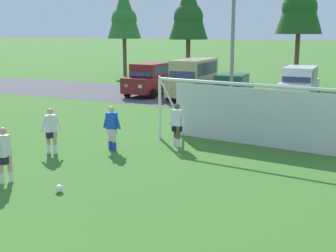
{
  "coord_description": "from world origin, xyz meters",
  "views": [
    {
      "loc": [
        6.88,
        -3.04,
        4.33
      ],
      "look_at": [
        -0.31,
        10.97,
        1.05
      ],
      "focal_mm": 49.2,
      "sensor_mm": 36.0,
      "label": 1
    }
  ],
  "objects_px": {
    "soccer_ball": "(59,189)",
    "player_striker_near": "(177,125)",
    "player_trailing_back": "(4,155)",
    "soccer_goal": "(252,113)",
    "parked_car_slot_left": "(194,78)",
    "street_lamp": "(236,33)",
    "player_winger_right": "(51,131)",
    "parked_car_slot_center": "(299,84)",
    "parked_car_slot_center_left": "(231,88)",
    "player_defender_far": "(112,128)",
    "parked_car_slot_far_left": "(151,79)"
  },
  "relations": [
    {
      "from": "soccer_ball",
      "to": "player_trailing_back",
      "type": "relative_size",
      "value": 0.13
    },
    {
      "from": "player_defender_far",
      "to": "parked_car_slot_left",
      "type": "bearing_deg",
      "value": 101.38
    },
    {
      "from": "player_defender_far",
      "to": "player_winger_right",
      "type": "relative_size",
      "value": 1.0
    },
    {
      "from": "player_defender_far",
      "to": "player_winger_right",
      "type": "distance_m",
      "value": 2.16
    },
    {
      "from": "player_defender_far",
      "to": "parked_car_slot_center",
      "type": "distance_m",
      "value": 15.3
    },
    {
      "from": "soccer_ball",
      "to": "soccer_goal",
      "type": "xyz_separation_m",
      "value": [
        3.12,
        7.36,
        1.18
      ]
    },
    {
      "from": "parked_car_slot_left",
      "to": "parked_car_slot_center",
      "type": "bearing_deg",
      "value": 13.43
    },
    {
      "from": "player_trailing_back",
      "to": "soccer_goal",
      "type": "bearing_deg",
      "value": 55.74
    },
    {
      "from": "parked_car_slot_far_left",
      "to": "street_lamp",
      "type": "height_order",
      "value": "street_lamp"
    },
    {
      "from": "player_winger_right",
      "to": "parked_car_slot_center",
      "type": "height_order",
      "value": "parked_car_slot_center"
    },
    {
      "from": "player_trailing_back",
      "to": "parked_car_slot_left",
      "type": "bearing_deg",
      "value": 96.49
    },
    {
      "from": "soccer_ball",
      "to": "player_winger_right",
      "type": "xyz_separation_m",
      "value": [
        -2.93,
        3.07,
        0.71
      ]
    },
    {
      "from": "street_lamp",
      "to": "parked_car_slot_center_left",
      "type": "bearing_deg",
      "value": 111.42
    },
    {
      "from": "player_striker_near",
      "to": "parked_car_slot_far_left",
      "type": "relative_size",
      "value": 0.36
    },
    {
      "from": "parked_car_slot_center_left",
      "to": "soccer_goal",
      "type": "bearing_deg",
      "value": -66.28
    },
    {
      "from": "player_trailing_back",
      "to": "street_lamp",
      "type": "relative_size",
      "value": 0.2
    },
    {
      "from": "soccer_goal",
      "to": "player_striker_near",
      "type": "height_order",
      "value": "soccer_goal"
    },
    {
      "from": "player_winger_right",
      "to": "soccer_ball",
      "type": "bearing_deg",
      "value": -46.37
    },
    {
      "from": "soccer_ball",
      "to": "parked_car_slot_left",
      "type": "relative_size",
      "value": 0.04
    },
    {
      "from": "player_striker_near",
      "to": "parked_car_slot_center",
      "type": "xyz_separation_m",
      "value": [
        1.84,
        13.25,
        0.29
      ]
    },
    {
      "from": "parked_car_slot_center_left",
      "to": "player_trailing_back",
      "type": "bearing_deg",
      "value": -92.34
    },
    {
      "from": "soccer_goal",
      "to": "parked_car_slot_center_left",
      "type": "xyz_separation_m",
      "value": [
        -4.34,
        9.88,
        -0.42
      ]
    },
    {
      "from": "soccer_ball",
      "to": "parked_car_slot_far_left",
      "type": "relative_size",
      "value": 0.05
    },
    {
      "from": "player_striker_near",
      "to": "street_lamp",
      "type": "bearing_deg",
      "value": 90.83
    },
    {
      "from": "parked_car_slot_far_left",
      "to": "street_lamp",
      "type": "bearing_deg",
      "value": -33.28
    },
    {
      "from": "street_lamp",
      "to": "player_trailing_back",
      "type": "bearing_deg",
      "value": -100.63
    },
    {
      "from": "soccer_goal",
      "to": "street_lamp",
      "type": "height_order",
      "value": "street_lamp"
    },
    {
      "from": "player_striker_near",
      "to": "parked_car_slot_center",
      "type": "bearing_deg",
      "value": 82.11
    },
    {
      "from": "player_defender_far",
      "to": "player_winger_right",
      "type": "height_order",
      "value": "same"
    },
    {
      "from": "parked_car_slot_left",
      "to": "street_lamp",
      "type": "distance_m",
      "value": 7.23
    },
    {
      "from": "soccer_ball",
      "to": "street_lamp",
      "type": "xyz_separation_m",
      "value": [
        0.5,
        12.87,
        4.11
      ]
    },
    {
      "from": "player_defender_far",
      "to": "street_lamp",
      "type": "bearing_deg",
      "value": 78.09
    },
    {
      "from": "parked_car_slot_center",
      "to": "player_defender_far",
      "type": "bearing_deg",
      "value": -104.02
    },
    {
      "from": "player_winger_right",
      "to": "parked_car_slot_center_left",
      "type": "bearing_deg",
      "value": 83.11
    },
    {
      "from": "player_defender_far",
      "to": "parked_car_slot_left",
      "type": "height_order",
      "value": "parked_car_slot_left"
    },
    {
      "from": "player_striker_near",
      "to": "parked_car_slot_left",
      "type": "relative_size",
      "value": 0.34
    },
    {
      "from": "player_defender_far",
      "to": "parked_car_slot_left",
      "type": "distance_m",
      "value": 13.59
    },
    {
      "from": "soccer_goal",
      "to": "player_trailing_back",
      "type": "height_order",
      "value": "soccer_goal"
    },
    {
      "from": "soccer_goal",
      "to": "player_striker_near",
      "type": "relative_size",
      "value": 4.61
    },
    {
      "from": "player_trailing_back",
      "to": "street_lamp",
      "type": "distance_m",
      "value": 13.57
    },
    {
      "from": "soccer_ball",
      "to": "player_striker_near",
      "type": "height_order",
      "value": "player_striker_near"
    },
    {
      "from": "player_defender_far",
      "to": "player_winger_right",
      "type": "bearing_deg",
      "value": -139.94
    },
    {
      "from": "parked_car_slot_center",
      "to": "parked_car_slot_center_left",
      "type": "bearing_deg",
      "value": -150.54
    },
    {
      "from": "player_trailing_back",
      "to": "parked_car_slot_far_left",
      "type": "bearing_deg",
      "value": 106.31
    },
    {
      "from": "player_striker_near",
      "to": "parked_car_slot_center",
      "type": "height_order",
      "value": "parked_car_slot_center"
    },
    {
      "from": "soccer_goal",
      "to": "player_defender_far",
      "type": "height_order",
      "value": "soccer_goal"
    },
    {
      "from": "soccer_ball",
      "to": "parked_car_slot_far_left",
      "type": "xyz_separation_m",
      "value": [
        -7.18,
        17.9,
        1.0
      ]
    },
    {
      "from": "parked_car_slot_far_left",
      "to": "soccer_goal",
      "type": "bearing_deg",
      "value": -45.67
    },
    {
      "from": "soccer_ball",
      "to": "player_striker_near",
      "type": "xyz_separation_m",
      "value": [
        0.6,
        6.06,
        0.71
      ]
    },
    {
      "from": "player_trailing_back",
      "to": "parked_car_slot_far_left",
      "type": "height_order",
      "value": "parked_car_slot_far_left"
    }
  ]
}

